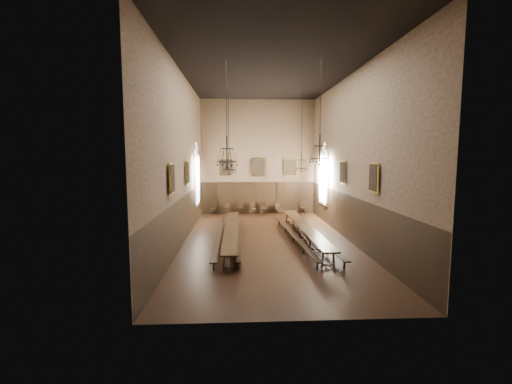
{
  "coord_description": "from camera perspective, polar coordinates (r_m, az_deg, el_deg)",
  "views": [
    {
      "loc": [
        -1.53,
        -18.18,
        4.7
      ],
      "look_at": [
        -0.54,
        1.5,
        2.55
      ],
      "focal_mm": 24.0,
      "sensor_mm": 36.0,
      "label": 1
    }
  ],
  "objects": [
    {
      "name": "wall_front",
      "position": [
        9.3,
        6.61,
        4.96
      ],
      "size": [
        9.0,
        0.02,
        9.0
      ],
      "primitive_type": "cube",
      "color": "#92765A",
      "rests_on": "ground"
    },
    {
      "name": "chandelier_front_right",
      "position": [
        15.95,
        10.56,
        6.52
      ],
      "size": [
        0.9,
        0.9,
        4.64
      ],
      "color": "black",
      "rests_on": "ceiling"
    },
    {
      "name": "bench_right_outer",
      "position": [
        18.91,
        9.71,
        -7.38
      ],
      "size": [
        0.86,
        9.66,
        0.43
      ],
      "rotation": [
        0.0,
        0.0,
        0.06
      ],
      "color": "black",
      "rests_on": "floor"
    },
    {
      "name": "bench_left_inner",
      "position": [
        18.48,
        -2.65,
        -7.65
      ],
      "size": [
        0.51,
        9.31,
        0.42
      ],
      "rotation": [
        0.0,
        0.0,
        -0.02
      ],
      "color": "black",
      "rests_on": "floor"
    },
    {
      "name": "chandelier_back_right",
      "position": [
        20.87,
        7.58,
        5.03
      ],
      "size": [
        0.78,
        0.78,
        5.25
      ],
      "color": "black",
      "rests_on": "ceiling"
    },
    {
      "name": "window_right",
      "position": [
        24.45,
        11.25,
        3.07
      ],
      "size": [
        0.2,
        2.2,
        4.6
      ],
      "primitive_type": null,
      "color": "white",
      "rests_on": "wall_right"
    },
    {
      "name": "chair_2",
      "position": [
        27.1,
        -2.57,
        -3.13
      ],
      "size": [
        0.42,
        0.42,
        0.95
      ],
      "rotation": [
        0.0,
        0.0,
        0.01
      ],
      "color": "black",
      "rests_on": "floor"
    },
    {
      "name": "portrait_back_1",
      "position": [
        27.12,
        0.36,
        4.13
      ],
      "size": [
        1.1,
        0.12,
        1.4
      ],
      "color": "gold",
      "rests_on": "wall_back"
    },
    {
      "name": "wainscot_panelling",
      "position": [
        18.57,
        1.9,
        -4.47
      ],
      "size": [
        9.0,
        18.0,
        2.5
      ],
      "primitive_type": null,
      "color": "black",
      "rests_on": "floor"
    },
    {
      "name": "portrait_back_0",
      "position": [
        27.1,
        -5.15,
        4.1
      ],
      "size": [
        1.1,
        0.12,
        1.4
      ],
      "color": "gold",
      "rests_on": "wall_back"
    },
    {
      "name": "table_right",
      "position": [
        19.22,
        8.06,
        -6.74
      ],
      "size": [
        0.96,
        10.41,
        0.81
      ],
      "rotation": [
        0.0,
        0.0,
        0.02
      ],
      "color": "black",
      "rests_on": "floor"
    },
    {
      "name": "floor",
      "position": [
        18.84,
        1.89,
        -8.24
      ],
      "size": [
        9.0,
        18.0,
        0.02
      ],
      "primitive_type": "cube",
      "color": "black",
      "rests_on": "ground"
    },
    {
      "name": "wall_back",
      "position": [
        27.23,
        0.34,
        5.82
      ],
      "size": [
        9.0,
        0.02,
        9.0
      ],
      "primitive_type": "cube",
      "color": "#92765A",
      "rests_on": "ground"
    },
    {
      "name": "portrait_left_1",
      "position": [
        14.99,
        -13.85,
        2.23
      ],
      "size": [
        0.12,
        1.0,
        1.3
      ],
      "color": "gold",
      "rests_on": "wall_left"
    },
    {
      "name": "wall_right",
      "position": [
        19.16,
        15.57,
        5.41
      ],
      "size": [
        0.02,
        18.0,
        9.0
      ],
      "primitive_type": "cube",
      "color": "#92765A",
      "rests_on": "ground"
    },
    {
      "name": "portrait_right_1",
      "position": [
        15.86,
        19.02,
        2.28
      ],
      "size": [
        0.12,
        1.0,
        1.3
      ],
      "color": "gold",
      "rests_on": "wall_right"
    },
    {
      "name": "bench_left_outer",
      "position": [
        18.8,
        -6.22,
        -7.36
      ],
      "size": [
        0.42,
        10.13,
        0.46
      ],
      "rotation": [
        0.0,
        0.0,
        0.01
      ],
      "color": "black",
      "rests_on": "floor"
    },
    {
      "name": "chair_4",
      "position": [
        27.08,
        1.26,
        -3.12
      ],
      "size": [
        0.54,
        0.54,
        0.97
      ],
      "rotation": [
        0.0,
        0.0,
        -0.31
      ],
      "color": "black",
      "rests_on": "floor"
    },
    {
      "name": "wall_left",
      "position": [
        18.42,
        -12.25,
        5.48
      ],
      "size": [
        0.02,
        18.0,
        9.0
      ],
      "primitive_type": "cube",
      "color": "#92765A",
      "rests_on": "ground"
    },
    {
      "name": "window_left",
      "position": [
        23.89,
        -9.86,
        3.03
      ],
      "size": [
        0.2,
        2.2,
        4.6
      ],
      "primitive_type": null,
      "color": "white",
      "rests_on": "wall_left"
    },
    {
      "name": "chandelier_front_left",
      "position": [
        16.02,
        -4.88,
        6.06
      ],
      "size": [
        0.95,
        0.95,
        4.8
      ],
      "color": "black",
      "rests_on": "ceiling"
    },
    {
      "name": "chandelier_back_left",
      "position": [
        20.2,
        -4.54,
        4.73
      ],
      "size": [
        0.84,
        0.84,
        5.34
      ],
      "color": "black",
      "rests_on": "ceiling"
    },
    {
      "name": "chair_5",
      "position": [
        27.2,
        3.74,
        -3.15
      ],
      "size": [
        0.5,
        0.5,
        0.88
      ],
      "rotation": [
        0.0,
        0.0,
        0.34
      ],
      "color": "black",
      "rests_on": "floor"
    },
    {
      "name": "chair_1",
      "position": [
        27.07,
        -4.7,
        -3.18
      ],
      "size": [
        0.49,
        0.49,
        0.92
      ],
      "rotation": [
        0.0,
        0.0,
        0.24
      ],
      "color": "black",
      "rests_on": "floor"
    },
    {
      "name": "table_left",
      "position": [
        18.57,
        -4.09,
        -7.19
      ],
      "size": [
        0.72,
        10.09,
        0.79
      ],
      "rotation": [
        0.0,
        0.0,
        0.0
      ],
      "color": "black",
      "rests_on": "floor"
    },
    {
      "name": "portrait_left_0",
      "position": [
        19.42,
        -11.34,
        3.17
      ],
      "size": [
        0.12,
        1.0,
        1.3
      ],
      "color": "gold",
      "rests_on": "wall_left"
    },
    {
      "name": "chair_0",
      "position": [
        27.22,
        -6.96,
        -3.13
      ],
      "size": [
        0.5,
        0.5,
        0.97
      ],
      "rotation": [
        0.0,
        0.0,
        -0.2
      ],
      "color": "black",
      "rests_on": "floor"
    },
    {
      "name": "chair_3",
      "position": [
        27.06,
        -0.57,
        -3.15
      ],
      "size": [
        0.48,
        0.48,
        0.94
      ],
      "rotation": [
        0.0,
        0.0,
        0.18
      ],
      "color": "black",
      "rests_on": "floor"
    },
    {
      "name": "bench_right_inner",
      "position": [
        18.75,
        6.27,
        -7.42
      ],
      "size": [
        0.83,
        9.94,
        0.45
      ],
      "rotation": [
        0.0,
        0.0,
        0.05
      ],
      "color": "black",
      "rests_on": "floor"
    },
    {
      "name": "chair_7",
      "position": [
        27.63,
        7.83,
        -3.0
      ],
      "size": [
        0.48,
        0.48,
        0.96
      ],
      "rotation": [
        0.0,
        0.0,
        -0.15
      ],
      "color": "black",
      "rests_on": "floor"
    },
    {
      "name": "portrait_back_2",
      "position": [
        27.39,
        5.81,
        4.12
      ],
      "size": [
        1.1,
        0.12,
        1.4
      ],
      "color": "gold",
      "rests_on": "wall_back"
    },
    {
      "name": "portrait_right_0",
      "position": [
        20.09,
        14.25,
        3.2
      ],
      "size": [
        0.12,
        1.0,
        1.3
      ],
      "color": "gold",
      "rests_on": "wall_right"
    },
    {
      "name": "ceiling",
      "position": [
        18.75,
        1.99,
        19.53
      ],
      "size": [
        9.0,
        18.0,
        0.02
      ],
      "primitive_type": "cube",
      "color": "black",
      "rests_on": "ground"
    }
  ]
}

